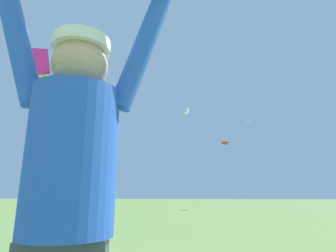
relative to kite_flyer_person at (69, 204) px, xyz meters
name	(u,v)px	position (x,y,z in m)	size (l,w,h in m)	color
kite_flyer_person	(69,204)	(0.00, 0.00, 0.00)	(0.80, 0.42, 1.92)	#424751
distant_kite_magenta_mid_left	(38,62)	(-7.97, 10.84, 6.65)	(1.10, 1.50, 1.59)	#DB2393
distant_kite_white_mid_right	(186,111)	(-2.09, 33.80, 10.82)	(0.78, 0.75, 0.94)	white
distant_kite_yellow_high_left	(44,76)	(-11.76, 17.03, 8.85)	(1.25, 1.30, 2.55)	yellow
distant_kite_red_overhead_distant	(225,143)	(1.82, 19.38, 3.74)	(0.65, 0.64, 0.23)	red
distant_kite_green_low_left	(126,74)	(-8.91, 28.71, 14.17)	(0.77, 0.69, 0.98)	green
distant_kite_white_high_right	(248,122)	(5.64, 33.45, 8.86)	(0.89, 0.91, 0.30)	white
marker_flag	(91,171)	(-3.00, 6.97, 0.73)	(0.30, 0.24, 1.92)	silver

